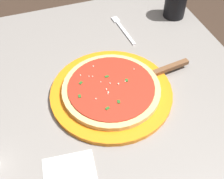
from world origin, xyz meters
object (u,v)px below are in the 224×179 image
(serving_plate, at_px, (112,92))
(cup_tall_drink, at_px, (176,2))
(pizza, at_px, (112,88))
(pizza_server, at_px, (160,72))
(napkin_folded_right, at_px, (70,175))
(fork, at_px, (122,28))

(serving_plate, relative_size, cup_tall_drink, 3.08)
(serving_plate, height_order, pizza, pizza)
(pizza_server, xyz_separation_m, napkin_folded_right, (-0.24, 0.35, -0.02))
(fork, bearing_deg, serving_plate, 153.96)
(pizza_server, relative_size, cup_tall_drink, 1.86)
(pizza, distance_m, cup_tall_drink, 0.49)
(napkin_folded_right, bearing_deg, pizza, -40.49)
(cup_tall_drink, distance_m, napkin_folded_right, 0.77)
(pizza, height_order, cup_tall_drink, cup_tall_drink)
(serving_plate, distance_m, napkin_folded_right, 0.28)
(pizza_server, xyz_separation_m, cup_tall_drink, (0.29, -0.20, 0.04))
(serving_plate, bearing_deg, napkin_folded_right, 139.50)
(serving_plate, height_order, pizza_server, pizza_server)
(fork, bearing_deg, pizza, 153.96)
(serving_plate, height_order, napkin_folded_right, serving_plate)
(serving_plate, bearing_deg, pizza, 82.12)
(pizza, bearing_deg, napkin_folded_right, 139.51)
(serving_plate, xyz_separation_m, fork, (0.30, -0.15, -0.01))
(pizza_server, bearing_deg, serving_plate, 97.32)
(serving_plate, bearing_deg, cup_tall_drink, -49.74)
(serving_plate, xyz_separation_m, pizza, (0.00, 0.00, 0.02))
(serving_plate, distance_m, pizza, 0.02)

